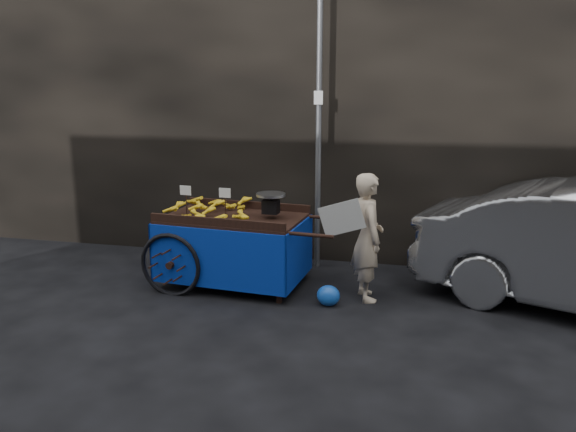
# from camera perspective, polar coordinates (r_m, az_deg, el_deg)

# --- Properties ---
(ground) EXTENTS (80.00, 80.00, 0.00)m
(ground) POSITION_cam_1_polar(r_m,az_deg,el_deg) (7.07, -1.34, -8.16)
(ground) COLOR black
(ground) RESTS_ON ground
(building_wall) EXTENTS (13.50, 2.00, 5.00)m
(building_wall) POSITION_cam_1_polar(r_m,az_deg,el_deg) (9.05, 5.23, 12.72)
(building_wall) COLOR black
(building_wall) RESTS_ON ground
(street_pole) EXTENTS (0.12, 0.10, 4.00)m
(street_pole) POSITION_cam_1_polar(r_m,az_deg,el_deg) (7.81, 3.13, 9.04)
(street_pole) COLOR slate
(street_pole) RESTS_ON ground
(banana_cart) EXTENTS (2.54, 1.35, 1.33)m
(banana_cart) POSITION_cam_1_polar(r_m,az_deg,el_deg) (7.30, -5.98, -0.73)
(banana_cart) COLOR black
(banana_cart) RESTS_ON ground
(vendor) EXTENTS (0.86, 0.66, 1.56)m
(vendor) POSITION_cam_1_polar(r_m,az_deg,el_deg) (6.84, 8.09, -2.12)
(vendor) COLOR #C8B295
(vendor) RESTS_ON ground
(plastic_bag) EXTENTS (0.28, 0.22, 0.25)m
(plastic_bag) POSITION_cam_1_polar(r_m,az_deg,el_deg) (6.76, 4.12, -8.07)
(plastic_bag) COLOR blue
(plastic_bag) RESTS_ON ground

